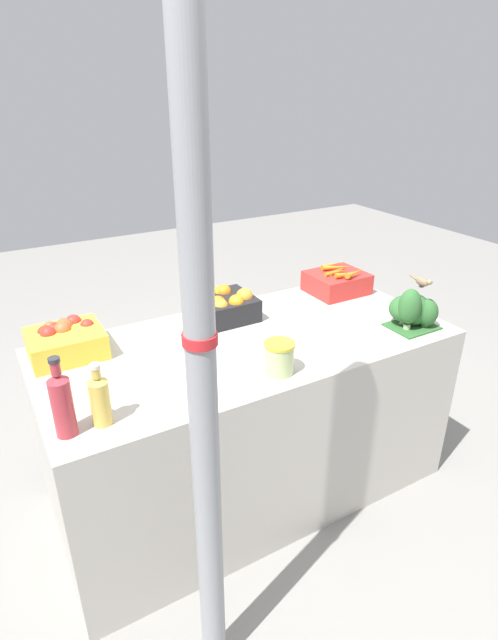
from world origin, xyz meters
TOP-DOWN VIEW (x-y plane):
  - ground_plane at (0.00, 0.00)m, footprint 10.00×10.00m
  - market_table at (0.00, 0.00)m, footprint 1.85×0.86m
  - support_pole at (-0.54, -0.70)m, footprint 0.09×0.09m
  - apple_crate at (-0.74, 0.28)m, footprint 0.30×0.26m
  - orange_crate at (0.00, 0.26)m, footprint 0.30×0.26m
  - carrot_crate at (0.71, 0.26)m, footprint 0.30×0.26m
  - broccoli_pile at (0.74, -0.26)m, footprint 0.22×0.20m
  - juice_bottle_ruby at (-0.85, -0.28)m, footprint 0.07×0.07m
  - juice_bottle_golden at (-0.73, -0.28)m, footprint 0.07×0.07m
  - pickle_jar at (-0.03, -0.30)m, footprint 0.12×0.12m
  - sparrow_bird at (0.75, -0.28)m, footprint 0.04×0.14m

SIDE VIEW (x-z plane):
  - ground_plane at x=0.00m, z-range 0.00..0.00m
  - market_table at x=0.00m, z-range 0.00..0.84m
  - carrot_crate at x=0.71m, z-range 0.83..0.98m
  - pickle_jar at x=-0.03m, z-range 0.84..0.98m
  - apple_crate at x=-0.74m, z-range 0.84..0.98m
  - orange_crate at x=0.00m, z-range 0.84..0.99m
  - broccoli_pile at x=0.74m, z-range 0.83..1.03m
  - juice_bottle_golden at x=-0.73m, z-range 0.82..1.05m
  - juice_bottle_ruby at x=-0.85m, z-range 0.82..1.11m
  - sparrow_bird at x=0.75m, z-range 1.05..1.10m
  - support_pole at x=-0.54m, z-range 0.00..2.37m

